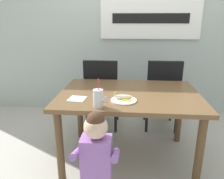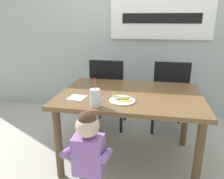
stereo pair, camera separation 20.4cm
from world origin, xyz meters
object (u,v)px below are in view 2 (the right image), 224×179
(dining_table, at_px, (130,103))
(snack_plate, at_px, (122,101))
(dining_chair_left, at_px, (108,90))
(toddler_standing, at_px, (88,151))
(peeled_banana, at_px, (122,97))
(dining_chair_right, at_px, (169,93))
(milk_cup, at_px, (95,99))
(paper_napkin, at_px, (77,98))

(dining_table, height_order, snack_plate, snack_plate)
(dining_chair_left, relative_size, toddler_standing, 1.15)
(dining_table, xyz_separation_m, dining_chair_left, (-0.36, 0.66, -0.11))
(dining_table, bearing_deg, peeled_banana, -102.44)
(dining_chair_left, height_order, toddler_standing, dining_chair_left)
(dining_table, xyz_separation_m, toddler_standing, (-0.22, -0.70, -0.12))
(dining_chair_left, height_order, peeled_banana, dining_chair_left)
(dining_chair_right, relative_size, milk_cup, 3.83)
(dining_chair_left, distance_m, snack_plate, 0.96)
(peeled_banana, bearing_deg, snack_plate, -86.73)
(dining_chair_left, height_order, paper_napkin, dining_chair_left)
(dining_table, relative_size, milk_cup, 5.45)
(peeled_banana, distance_m, paper_napkin, 0.42)
(dining_table, distance_m, dining_chair_left, 0.76)
(dining_chair_right, distance_m, milk_cup, 1.31)
(milk_cup, bearing_deg, peeled_banana, 40.25)
(milk_cup, height_order, peeled_banana, milk_cup)
(snack_plate, bearing_deg, dining_chair_left, 109.35)
(peeled_banana, height_order, paper_napkin, peeled_banana)
(dining_chair_right, height_order, peeled_banana, dining_chair_right)
(toddler_standing, relative_size, snack_plate, 3.64)
(peeled_banana, bearing_deg, dining_table, 77.56)
(peeled_banana, bearing_deg, dining_chair_left, 109.55)
(toddler_standing, bearing_deg, dining_chair_right, 64.99)
(dining_table, relative_size, dining_chair_right, 1.43)
(peeled_banana, bearing_deg, toddler_standing, -110.14)
(toddler_standing, bearing_deg, dining_table, 72.18)
(dining_table, xyz_separation_m, paper_napkin, (-0.47, -0.22, 0.10))
(dining_chair_right, bearing_deg, paper_napkin, 45.54)
(dining_chair_right, height_order, toddler_standing, dining_chair_right)
(paper_napkin, bearing_deg, dining_chair_right, 45.54)
(dining_table, height_order, peeled_banana, peeled_banana)
(toddler_standing, bearing_deg, peeled_banana, 69.86)
(dining_chair_left, bearing_deg, dining_chair_right, -176.93)
(dining_chair_right, bearing_deg, peeled_banana, 62.57)
(dining_chair_left, bearing_deg, toddler_standing, 95.63)
(snack_plate, distance_m, paper_napkin, 0.42)
(dining_chair_left, relative_size, dining_chair_right, 1.00)
(dining_table, height_order, milk_cup, milk_cup)
(toddler_standing, xyz_separation_m, snack_plate, (0.18, 0.47, 0.23))
(paper_napkin, bearing_deg, milk_cup, -37.76)
(dining_chair_left, bearing_deg, peeled_banana, 109.55)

